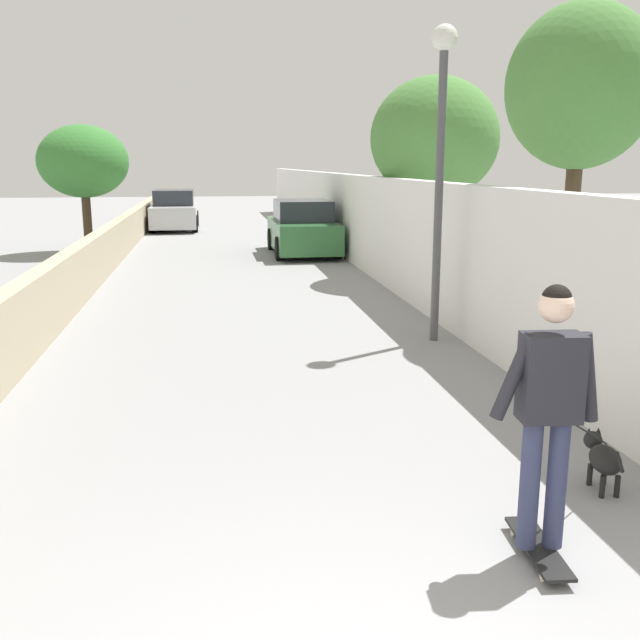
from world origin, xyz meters
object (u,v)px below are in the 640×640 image
at_px(lamp_post, 441,131).
at_px(dog, 603,457).
at_px(person_skateboarder, 549,397).
at_px(car_far, 175,211).
at_px(tree_right_distant, 434,139).
at_px(skateboard, 538,548).
at_px(tree_right_far, 581,89).
at_px(car_near, 303,229).
at_px(tree_left_near, 83,162).

height_order(lamp_post, dog, lamp_post).
bearing_deg(dog, person_skateboarder, 132.48).
height_order(lamp_post, car_far, lamp_post).
bearing_deg(lamp_post, tree_right_distant, -16.91).
xyz_separation_m(skateboard, dog, (0.87, -0.95, 0.21)).
distance_m(tree_right_far, car_far, 20.06).
bearing_deg(tree_right_distant, car_far, 25.41).
relative_size(lamp_post, car_near, 1.14).
height_order(tree_right_far, tree_right_distant, tree_right_far).
distance_m(lamp_post, skateboard, 6.62).
xyz_separation_m(tree_right_far, skateboard, (-5.92, 3.23, -3.54)).
height_order(skateboard, car_far, car_far).
bearing_deg(lamp_post, person_skateboarder, 168.89).
relative_size(dog, car_near, 0.30).
height_order(skateboard, car_near, car_near).
distance_m(lamp_post, car_near, 10.59).
bearing_deg(car_far, lamp_post, -166.34).
bearing_deg(tree_left_near, person_skateboarder, -162.23).
height_order(tree_right_far, dog, tree_right_far).
relative_size(dog, car_far, 0.26).
distance_m(lamp_post, dog, 5.66).
bearing_deg(car_near, car_far, 25.06).
bearing_deg(person_skateboarder, lamp_post, -11.11).
bearing_deg(car_near, dog, -178.46).
relative_size(person_skateboarder, car_far, 0.40).
xyz_separation_m(tree_right_far, car_near, (10.21, 2.69, -2.90)).
xyz_separation_m(skateboard, car_far, (24.62, 3.42, 0.65)).
height_order(tree_left_near, car_near, tree_left_near).
bearing_deg(dog, tree_right_distant, -10.18).
height_order(skateboard, person_skateboarder, person_skateboarder).
bearing_deg(tree_right_distant, lamp_post, 163.09).
xyz_separation_m(skateboard, car_near, (16.14, -0.54, 0.65)).
relative_size(skateboard, car_near, 0.21).
bearing_deg(dog, skateboard, 132.48).
height_order(lamp_post, person_skateboarder, lamp_post).
relative_size(tree_right_far, person_skateboarder, 2.73).
height_order(tree_left_near, car_far, tree_left_near).
bearing_deg(skateboard, car_far, 7.92).
bearing_deg(tree_right_distant, person_skateboarder, 166.01).
distance_m(person_skateboarder, dog, 1.55).
xyz_separation_m(lamp_post, car_near, (10.32, 0.60, -2.30)).
bearing_deg(tree_right_far, tree_right_distant, 4.02).
bearing_deg(skateboard, lamp_post, -11.11).
distance_m(tree_right_distant, lamp_post, 5.86).
bearing_deg(tree_right_far, person_skateboarder, 151.37).
distance_m(car_near, car_far, 9.37).
relative_size(tree_left_near, car_near, 0.94).
relative_size(lamp_post, car_far, 1.01).
xyz_separation_m(tree_right_far, lamp_post, (-0.10, 2.09, -0.60)).
relative_size(person_skateboarder, dog, 1.53).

